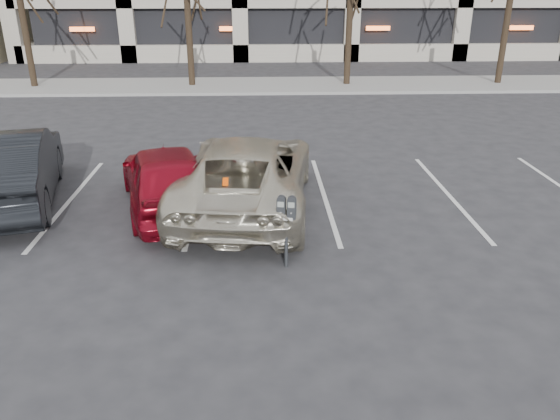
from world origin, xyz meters
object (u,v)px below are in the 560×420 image
(car_red, at_px, (167,177))
(suv_silver, at_px, (247,173))
(car_dark, at_px, (9,167))
(parking_meter, at_px, (286,214))

(car_red, bearing_deg, suv_silver, 166.25)
(car_dark, bearing_deg, parking_meter, 137.45)
(car_red, bearing_deg, parking_meter, 116.14)
(parking_meter, bearing_deg, car_dark, 163.32)
(parking_meter, height_order, car_red, car_red)
(suv_silver, xyz_separation_m, car_red, (-1.65, -0.05, -0.06))
(parking_meter, height_order, car_dark, car_dark)
(parking_meter, bearing_deg, car_red, 143.47)
(parking_meter, bearing_deg, suv_silver, 116.24)
(parking_meter, xyz_separation_m, car_dark, (-5.71, 3.10, -0.15))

